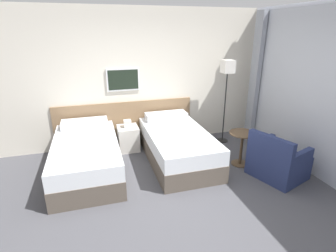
% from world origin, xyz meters
% --- Properties ---
extents(ground_plane, '(16.00, 16.00, 0.00)m').
position_xyz_m(ground_plane, '(0.00, 0.00, 0.00)').
color(ground_plane, '#47474C').
extents(wall_headboard, '(10.00, 0.10, 2.70)m').
position_xyz_m(wall_headboard, '(-0.02, 2.30, 1.30)').
color(wall_headboard, beige).
rests_on(wall_headboard, ground_plane).
extents(bed_near_door, '(1.04, 1.96, 0.69)m').
position_xyz_m(bed_near_door, '(-1.17, 1.26, 0.29)').
color(bed_near_door, brown).
rests_on(bed_near_door, ground_plane).
extents(bed_near_window, '(1.04, 1.96, 0.69)m').
position_xyz_m(bed_near_window, '(0.42, 1.26, 0.29)').
color(bed_near_window, brown).
rests_on(bed_near_window, ground_plane).
extents(nightstand, '(0.40, 0.44, 0.62)m').
position_xyz_m(nightstand, '(-0.38, 1.97, 0.25)').
color(nightstand, beige).
rests_on(nightstand, ground_plane).
extents(floor_lamp, '(0.24, 0.24, 1.72)m').
position_xyz_m(floor_lamp, '(1.64, 1.82, 1.44)').
color(floor_lamp, black).
rests_on(floor_lamp, ground_plane).
extents(side_table, '(0.47, 0.47, 0.61)m').
position_xyz_m(side_table, '(1.46, 0.79, 0.42)').
color(side_table, brown).
rests_on(side_table, ground_plane).
extents(armchair, '(0.91, 0.95, 0.78)m').
position_xyz_m(armchair, '(1.79, 0.25, 0.26)').
color(armchair, navy).
rests_on(armchair, ground_plane).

